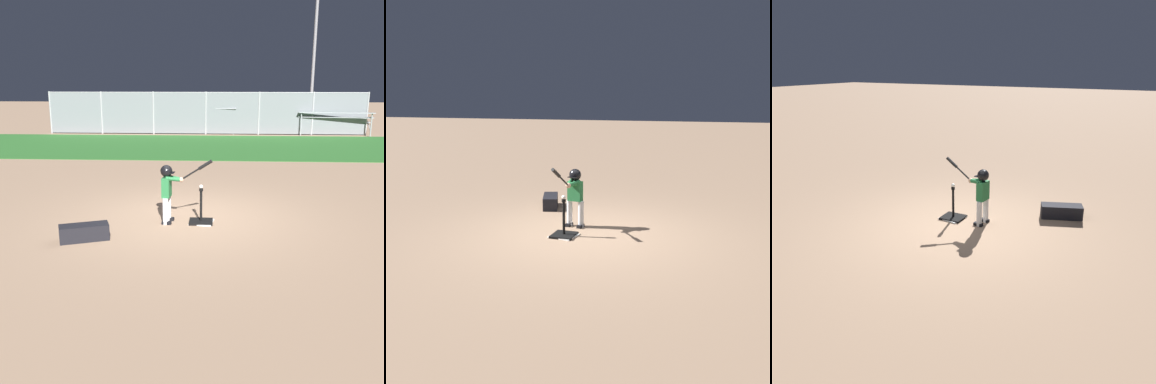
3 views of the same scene
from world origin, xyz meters
TOP-DOWN VIEW (x-y plane):
  - ground_plane at (0.00, 0.00)m, footprint 90.00×90.00m
  - home_plate at (0.28, -0.29)m, footprint 0.50×0.50m
  - batting_tee at (0.27, -0.29)m, footprint 0.46×0.41m
  - batter_child at (-0.36, -0.31)m, footprint 1.00×0.37m
  - baseball at (0.27, -0.29)m, footprint 0.07×0.07m
  - equipment_bag at (-1.72, -1.37)m, footprint 0.90×0.59m

SIDE VIEW (x-z plane):
  - ground_plane at x=0.00m, z-range 0.00..0.00m
  - home_plate at x=0.28m, z-range 0.00..0.02m
  - batting_tee at x=0.27m, z-range -0.26..0.43m
  - equipment_bag at x=-1.72m, z-range 0.00..0.28m
  - baseball at x=0.27m, z-range 0.69..0.76m
  - batter_child at x=-0.36m, z-range 0.09..1.36m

